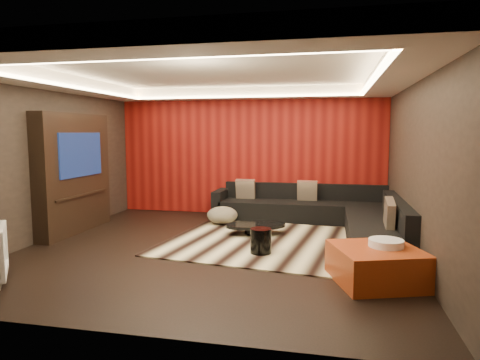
% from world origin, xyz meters
% --- Properties ---
extents(floor, '(6.00, 6.00, 0.02)m').
position_xyz_m(floor, '(0.00, 0.00, -0.01)').
color(floor, black).
rests_on(floor, ground).
extents(ceiling, '(6.00, 6.00, 0.02)m').
position_xyz_m(ceiling, '(0.00, 0.00, 2.81)').
color(ceiling, silver).
rests_on(ceiling, ground).
extents(wall_back, '(6.00, 0.02, 2.80)m').
position_xyz_m(wall_back, '(0.00, 3.01, 1.40)').
color(wall_back, black).
rests_on(wall_back, ground).
extents(wall_left, '(0.02, 6.00, 2.80)m').
position_xyz_m(wall_left, '(-3.01, 0.00, 1.40)').
color(wall_left, black).
rests_on(wall_left, ground).
extents(wall_right, '(0.02, 6.00, 2.80)m').
position_xyz_m(wall_right, '(3.01, 0.00, 1.40)').
color(wall_right, black).
rests_on(wall_right, ground).
extents(red_feature_wall, '(5.98, 0.05, 2.78)m').
position_xyz_m(red_feature_wall, '(0.00, 2.97, 1.40)').
color(red_feature_wall, '#6B0C0A').
rests_on(red_feature_wall, ground).
extents(soffit_back, '(6.00, 0.60, 0.22)m').
position_xyz_m(soffit_back, '(0.00, 2.70, 2.69)').
color(soffit_back, silver).
rests_on(soffit_back, ground).
extents(soffit_front, '(6.00, 0.60, 0.22)m').
position_xyz_m(soffit_front, '(0.00, -2.70, 2.69)').
color(soffit_front, silver).
rests_on(soffit_front, ground).
extents(soffit_left, '(0.60, 4.80, 0.22)m').
position_xyz_m(soffit_left, '(-2.70, 0.00, 2.69)').
color(soffit_left, silver).
rests_on(soffit_left, ground).
extents(soffit_right, '(0.60, 4.80, 0.22)m').
position_xyz_m(soffit_right, '(2.70, 0.00, 2.69)').
color(soffit_right, silver).
rests_on(soffit_right, ground).
extents(cove_back, '(4.80, 0.08, 0.04)m').
position_xyz_m(cove_back, '(0.00, 2.36, 2.60)').
color(cove_back, '#FFD899').
rests_on(cove_back, ground).
extents(cove_front, '(4.80, 0.08, 0.04)m').
position_xyz_m(cove_front, '(0.00, -2.36, 2.60)').
color(cove_front, '#FFD899').
rests_on(cove_front, ground).
extents(cove_left, '(0.08, 4.80, 0.04)m').
position_xyz_m(cove_left, '(-2.36, 0.00, 2.60)').
color(cove_left, '#FFD899').
rests_on(cove_left, ground).
extents(cove_right, '(0.08, 4.80, 0.04)m').
position_xyz_m(cove_right, '(2.36, 0.00, 2.60)').
color(cove_right, '#FFD899').
rests_on(cove_right, ground).
extents(tv_surround, '(0.30, 2.00, 2.20)m').
position_xyz_m(tv_surround, '(-2.85, 0.60, 1.10)').
color(tv_surround, black).
rests_on(tv_surround, ground).
extents(tv_screen, '(0.04, 1.30, 0.80)m').
position_xyz_m(tv_screen, '(-2.69, 0.60, 1.45)').
color(tv_screen, black).
rests_on(tv_screen, ground).
extents(tv_shelf, '(0.04, 1.60, 0.04)m').
position_xyz_m(tv_shelf, '(-2.69, 0.60, 0.70)').
color(tv_shelf, black).
rests_on(tv_shelf, ground).
extents(rug, '(4.37, 3.52, 0.02)m').
position_xyz_m(rug, '(1.14, 0.54, 0.01)').
color(rug, beige).
rests_on(rug, floor).
extents(coffee_table, '(1.42, 1.42, 0.18)m').
position_xyz_m(coffee_table, '(0.50, 1.06, 0.11)').
color(coffee_table, black).
rests_on(coffee_table, rug).
extents(drum_stool, '(0.40, 0.40, 0.38)m').
position_xyz_m(drum_stool, '(0.79, -0.16, 0.21)').
color(drum_stool, black).
rests_on(drum_stool, rug).
extents(striped_pouf, '(0.75, 0.75, 0.34)m').
position_xyz_m(striped_pouf, '(-0.32, 1.79, 0.19)').
color(striped_pouf, beige).
rests_on(striped_pouf, rug).
extents(white_side_table, '(0.44, 0.44, 0.53)m').
position_xyz_m(white_side_table, '(2.50, -1.01, 0.27)').
color(white_side_table, white).
rests_on(white_side_table, floor).
extents(orange_ottoman, '(1.26, 1.26, 0.44)m').
position_xyz_m(orange_ottoman, '(2.39, -1.09, 0.22)').
color(orange_ottoman, '#9C3E14').
rests_on(orange_ottoman, floor).
extents(sectional_sofa, '(3.65, 3.50, 0.75)m').
position_xyz_m(sectional_sofa, '(1.73, 1.86, 0.26)').
color(sectional_sofa, black).
rests_on(sectional_sofa, floor).
extents(throw_pillows, '(2.99, 2.73, 0.50)m').
position_xyz_m(throw_pillows, '(1.34, 1.88, 0.62)').
color(throw_pillows, tan).
rests_on(throw_pillows, sectional_sofa).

